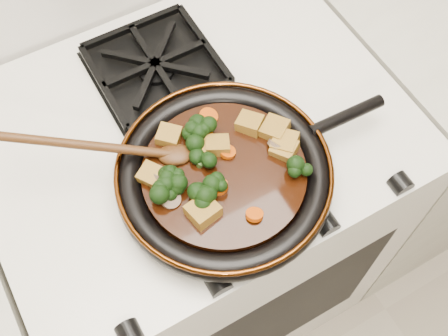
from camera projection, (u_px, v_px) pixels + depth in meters
stove at (200, 225)px, 1.40m from camera, size 0.76×0.60×0.90m
burner_grate_front at (230, 182)px, 0.93m from camera, size 0.23×0.23×0.03m
burner_grate_back at (156, 67)px, 1.05m from camera, size 0.23×0.23×0.03m
skillet at (225, 175)px, 0.90m from camera, size 0.48×0.35×0.05m
braising_sauce at (224, 174)px, 0.90m from camera, size 0.26×0.26×0.02m
tofu_cube_0 at (203, 211)px, 0.85m from camera, size 0.05×0.05×0.03m
tofu_cube_1 at (201, 148)px, 0.90m from camera, size 0.04×0.03×0.02m
tofu_cube_2 at (275, 129)px, 0.92m from camera, size 0.06×0.06×0.03m
tofu_cube_3 at (250, 123)px, 0.93m from camera, size 0.05×0.06×0.03m
tofu_cube_4 at (169, 136)px, 0.91m from camera, size 0.05×0.05×0.02m
tofu_cube_5 at (152, 175)px, 0.88m from camera, size 0.05×0.05×0.03m
tofu_cube_6 at (285, 143)px, 0.91m from camera, size 0.06×0.06×0.03m
tofu_cube_7 at (217, 146)px, 0.90m from camera, size 0.05×0.05×0.03m
tofu_cube_8 at (284, 149)px, 0.90m from camera, size 0.05×0.05×0.03m
broccoli_floret_0 at (167, 192)px, 0.86m from camera, size 0.08×0.07×0.06m
broccoli_floret_1 at (295, 168)px, 0.88m from camera, size 0.08×0.08×0.06m
broccoli_floret_2 at (201, 200)px, 0.85m from camera, size 0.09×0.08×0.07m
broccoli_floret_3 at (206, 126)px, 0.92m from camera, size 0.07×0.06×0.07m
broccoli_floret_4 at (176, 184)px, 0.87m from camera, size 0.07×0.06×0.07m
broccoli_floret_5 at (170, 180)px, 0.87m from camera, size 0.08×0.08×0.07m
broccoli_floret_6 at (198, 137)px, 0.91m from camera, size 0.09×0.09×0.06m
broccoli_floret_7 at (200, 163)px, 0.89m from camera, size 0.06×0.06×0.07m
broccoli_floret_8 at (219, 186)px, 0.86m from camera, size 0.07×0.06×0.07m
carrot_coin_0 at (218, 186)px, 0.87m from camera, size 0.03×0.03×0.01m
carrot_coin_1 at (204, 136)px, 0.92m from camera, size 0.03×0.03×0.01m
carrot_coin_2 at (208, 116)px, 0.94m from camera, size 0.03×0.03×0.02m
carrot_coin_3 at (254, 215)px, 0.85m from camera, size 0.03×0.03×0.02m
carrot_coin_4 at (227, 152)px, 0.90m from camera, size 0.03×0.03×0.01m
mushroom_slice_0 at (171, 199)px, 0.86m from camera, size 0.04×0.04×0.02m
mushroom_slice_1 at (163, 177)px, 0.88m from camera, size 0.04×0.04×0.03m
mushroom_slice_2 at (277, 145)px, 0.91m from camera, size 0.04×0.04×0.03m
wooden_spoon at (123, 149)px, 0.88m from camera, size 0.16×0.10×0.27m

